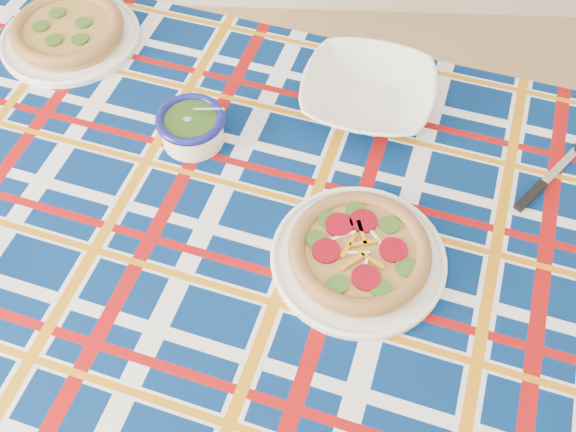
# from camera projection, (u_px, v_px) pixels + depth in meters

# --- Properties ---
(dining_table) EXTENTS (1.98, 1.52, 0.82)m
(dining_table) POSITION_uv_depth(u_px,v_px,m) (261.00, 239.00, 1.34)
(dining_table) COLOR brown
(dining_table) RESTS_ON floor
(tablecloth) EXTENTS (2.02, 1.56, 0.12)m
(tablecloth) POSITION_uv_depth(u_px,v_px,m) (260.00, 232.00, 1.32)
(tablecloth) COLOR #041E50
(tablecloth) RESTS_ON dining_table
(main_focaccia_plate) EXTENTS (0.38, 0.38, 0.07)m
(main_focaccia_plate) POSITION_uv_depth(u_px,v_px,m) (359.00, 251.00, 1.18)
(main_focaccia_plate) COLOR #AA7E3C
(main_focaccia_plate) RESTS_ON tablecloth
(pesto_bowl) EXTENTS (0.17, 0.17, 0.09)m
(pesto_bowl) POSITION_uv_depth(u_px,v_px,m) (191.00, 125.00, 1.35)
(pesto_bowl) COLOR #1B380F
(pesto_bowl) RESTS_ON tablecloth
(serving_bowl) EXTENTS (0.35, 0.35, 0.07)m
(serving_bowl) POSITION_uv_depth(u_px,v_px,m) (367.00, 95.00, 1.41)
(serving_bowl) COLOR white
(serving_bowl) RESTS_ON tablecloth
(second_focaccia_plate) EXTENTS (0.43, 0.43, 0.06)m
(second_focaccia_plate) POSITION_uv_depth(u_px,v_px,m) (68.00, 30.00, 1.54)
(second_focaccia_plate) COLOR #AA7E3C
(second_focaccia_plate) RESTS_ON tablecloth
(table_knife) EXTENTS (0.18, 0.19, 0.01)m
(table_knife) POSITION_uv_depth(u_px,v_px,m) (559.00, 168.00, 1.33)
(table_knife) COLOR silver
(table_knife) RESTS_ON tablecloth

